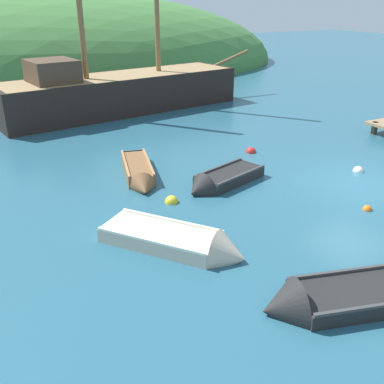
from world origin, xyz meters
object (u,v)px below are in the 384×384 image
(buoy_yellow, at_px, (172,202))
(buoy_orange, at_px, (367,210))
(rowboat_far, at_px, (220,182))
(rowboat_portside, at_px, (336,301))
(rowboat_outer_left, at_px, (184,245))
(buoy_white, at_px, (358,171))
(sailing_ship, at_px, (120,97))
(rowboat_near_dock, at_px, (139,174))
(buoy_red, at_px, (251,152))

(buoy_yellow, bearing_deg, buoy_orange, -34.10)
(rowboat_far, xyz_separation_m, buoy_orange, (2.93, -3.77, -0.12))
(rowboat_portside, bearing_deg, rowboat_outer_left, -46.65)
(buoy_yellow, bearing_deg, buoy_white, -7.53)
(rowboat_portside, height_order, buoy_white, rowboat_portside)
(sailing_ship, distance_m, rowboat_near_dock, 10.32)
(buoy_orange, xyz_separation_m, buoy_white, (2.30, 2.41, 0.00))
(rowboat_outer_left, bearing_deg, buoy_white, 65.18)
(buoy_white, distance_m, buoy_yellow, 7.34)
(rowboat_portside, xyz_separation_m, buoy_orange, (4.21, 2.79, -0.11))
(rowboat_portside, xyz_separation_m, rowboat_outer_left, (-1.74, 3.51, 0.02))
(rowboat_near_dock, xyz_separation_m, buoy_white, (7.39, -3.36, -0.15))
(buoy_red, bearing_deg, rowboat_outer_left, -138.23)
(buoy_orange, relative_size, buoy_yellow, 0.67)
(sailing_ship, xyz_separation_m, rowboat_far, (-0.83, -11.86, -0.66))
(rowboat_near_dock, height_order, buoy_orange, rowboat_near_dock)
(buoy_white, height_order, buoy_yellow, buoy_yellow)
(sailing_ship, xyz_separation_m, buoy_white, (4.40, -13.22, -0.78))
(buoy_orange, bearing_deg, buoy_yellow, 145.90)
(rowboat_far, height_order, buoy_yellow, rowboat_far)
(buoy_yellow, bearing_deg, buoy_red, 28.44)
(rowboat_outer_left, height_order, buoy_red, rowboat_outer_left)
(rowboat_far, distance_m, buoy_red, 3.83)
(buoy_yellow, bearing_deg, sailing_ship, 76.79)
(buoy_orange, xyz_separation_m, buoy_red, (0.09, 6.12, 0.00))
(buoy_orange, bearing_deg, sailing_ship, 97.65)
(rowboat_portside, bearing_deg, rowboat_far, -84.18)
(rowboat_portside, distance_m, buoy_white, 8.34)
(rowboat_portside, bearing_deg, rowboat_near_dock, -67.25)
(rowboat_far, bearing_deg, sailing_ship, -110.23)
(rowboat_portside, xyz_separation_m, rowboat_far, (1.29, 6.56, 0.01))
(buoy_red, bearing_deg, buoy_orange, -90.88)
(buoy_white, xyz_separation_m, buoy_red, (-2.21, 3.71, 0.00))
(rowboat_far, distance_m, buoy_orange, 4.77)
(rowboat_near_dock, distance_m, buoy_yellow, 2.40)
(rowboat_outer_left, height_order, buoy_yellow, rowboat_outer_left)
(rowboat_portside, xyz_separation_m, buoy_white, (6.52, 5.20, -0.11))
(rowboat_outer_left, distance_m, buoy_red, 8.11)
(buoy_orange, distance_m, buoy_red, 6.12)
(buoy_red, bearing_deg, buoy_yellow, -151.56)
(rowboat_portside, xyz_separation_m, buoy_yellow, (-0.76, 6.16, -0.11))
(rowboat_far, xyz_separation_m, buoy_white, (5.23, -1.36, -0.12))
(rowboat_near_dock, bearing_deg, sailing_ship, 178.66)
(rowboat_far, distance_m, buoy_yellow, 2.09)
(rowboat_portside, distance_m, rowboat_far, 6.69)
(buoy_orange, relative_size, buoy_red, 0.66)
(rowboat_portside, height_order, rowboat_far, rowboat_portside)
(rowboat_outer_left, bearing_deg, buoy_yellow, 123.35)
(buoy_red, relative_size, buoy_yellow, 1.02)
(rowboat_outer_left, relative_size, buoy_white, 10.04)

